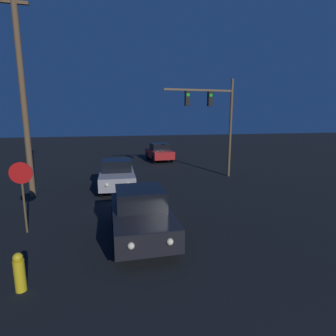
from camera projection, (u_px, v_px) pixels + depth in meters
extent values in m
cube|color=black|center=(141.00, 218.00, 8.50)|extent=(1.88, 3.92, 0.67)
cube|color=black|center=(140.00, 197.00, 8.57)|extent=(1.57, 1.61, 0.61)
cylinder|color=black|center=(175.00, 242.00, 7.59)|extent=(0.21, 0.72, 0.71)
cylinder|color=black|center=(117.00, 248.00, 7.23)|extent=(0.21, 0.72, 0.71)
cylinder|color=black|center=(159.00, 213.00, 9.90)|extent=(0.21, 0.72, 0.71)
cylinder|color=black|center=(114.00, 217.00, 9.53)|extent=(0.21, 0.72, 0.71)
sphere|color=#F9EFC6|center=(170.00, 242.00, 6.72)|extent=(0.18, 0.18, 0.18)
sphere|color=#F9EFC6|center=(131.00, 246.00, 6.50)|extent=(0.18, 0.18, 0.18)
cube|color=#99999E|center=(117.00, 177.00, 14.41)|extent=(1.99, 3.97, 0.67)
cube|color=black|center=(117.00, 165.00, 14.48)|extent=(1.61, 1.65, 0.61)
cylinder|color=black|center=(134.00, 188.00, 13.47)|extent=(0.23, 0.72, 0.71)
cylinder|color=black|center=(101.00, 190.00, 13.15)|extent=(0.23, 0.72, 0.71)
cylinder|color=black|center=(131.00, 178.00, 15.79)|extent=(0.23, 0.72, 0.71)
cylinder|color=black|center=(103.00, 179.00, 15.47)|extent=(0.23, 0.72, 0.71)
sphere|color=#F9EFC6|center=(128.00, 184.00, 12.60)|extent=(0.18, 0.18, 0.18)
sphere|color=#F9EFC6|center=(107.00, 185.00, 12.41)|extent=(0.18, 0.18, 0.18)
cube|color=#B21E1E|center=(159.00, 153.00, 24.14)|extent=(2.01, 3.97, 0.67)
cube|color=black|center=(160.00, 147.00, 23.84)|extent=(1.62, 1.66, 0.61)
cylinder|color=black|center=(148.00, 156.00, 25.10)|extent=(0.24, 0.72, 0.71)
cylinder|color=black|center=(164.00, 155.00, 25.58)|extent=(0.24, 0.72, 0.71)
cylinder|color=black|center=(154.00, 159.00, 22.84)|extent=(0.24, 0.72, 0.71)
cylinder|color=black|center=(172.00, 159.00, 23.31)|extent=(0.24, 0.72, 0.71)
sphere|color=#F9EFC6|center=(149.00, 150.00, 25.84)|extent=(0.18, 0.18, 0.18)
sphere|color=#F9EFC6|center=(159.00, 150.00, 26.12)|extent=(0.18, 0.18, 0.18)
cylinder|color=brown|center=(230.00, 129.00, 17.31)|extent=(0.18, 0.18, 6.38)
cube|color=brown|center=(199.00, 90.00, 16.33)|extent=(4.53, 0.12, 0.12)
cube|color=black|center=(210.00, 99.00, 16.60)|extent=(0.28, 0.28, 0.90)
cylinder|color=green|center=(211.00, 95.00, 16.42)|extent=(0.20, 0.02, 0.20)
cube|color=black|center=(187.00, 98.00, 16.25)|extent=(0.28, 0.28, 0.90)
cylinder|color=green|center=(188.00, 95.00, 16.06)|extent=(0.20, 0.02, 0.20)
cylinder|color=brown|center=(24.00, 198.00, 8.83)|extent=(0.07, 0.07, 2.46)
cylinder|color=red|center=(21.00, 173.00, 8.65)|extent=(0.73, 0.03, 0.73)
cylinder|color=brown|center=(23.00, 95.00, 12.37)|extent=(0.28, 0.28, 9.96)
cube|color=brown|center=(14.00, 2.00, 11.63)|extent=(1.21, 0.14, 0.14)
cylinder|color=gold|center=(20.00, 276.00, 5.92)|extent=(0.24, 0.24, 0.75)
sphere|color=gold|center=(18.00, 257.00, 5.84)|extent=(0.22, 0.22, 0.22)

